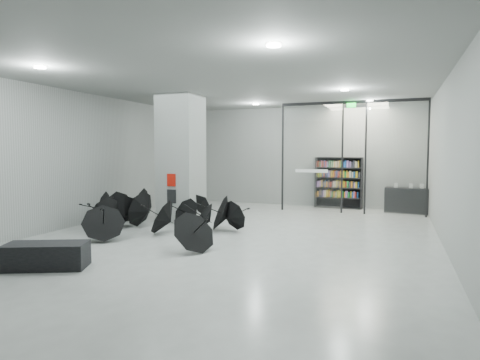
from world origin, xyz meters
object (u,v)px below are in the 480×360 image
at_px(bookshelf, 339,183).
at_px(column, 181,158).
at_px(shop_counter, 408,200).
at_px(umbrella_cluster, 155,219).
at_px(bench, 46,256).

bearing_deg(bookshelf, column, -131.04).
distance_m(shop_counter, umbrella_cluster, 9.03).
bearing_deg(shop_counter, column, -140.64).
distance_m(bench, bookshelf, 11.23).
distance_m(bench, shop_counter, 12.00).
height_order(column, umbrella_cluster, column).
xyz_separation_m(column, umbrella_cluster, (0.04, -1.62, -1.69)).
height_order(bench, bookshelf, bookshelf).
bearing_deg(column, bookshelf, 47.69).
relative_size(column, bookshelf, 2.01).
xyz_separation_m(column, bookshelf, (4.32, 4.75, -1.00)).
bearing_deg(umbrella_cluster, bench, -87.93).
height_order(column, bench, column).
xyz_separation_m(bookshelf, umbrella_cluster, (-4.28, -6.37, -0.69)).
xyz_separation_m(shop_counter, umbrella_cluster, (-6.79, -5.95, -0.15)).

